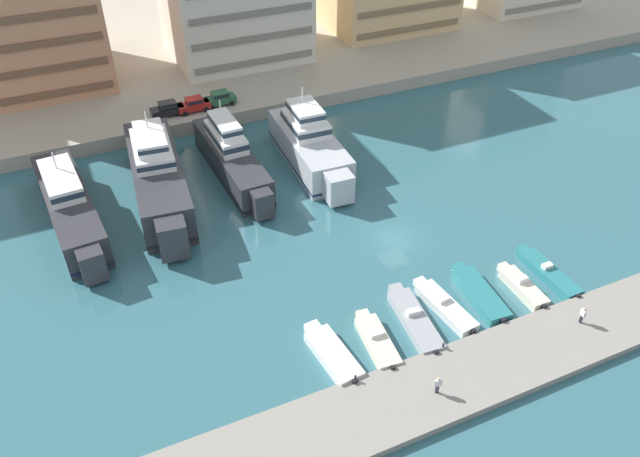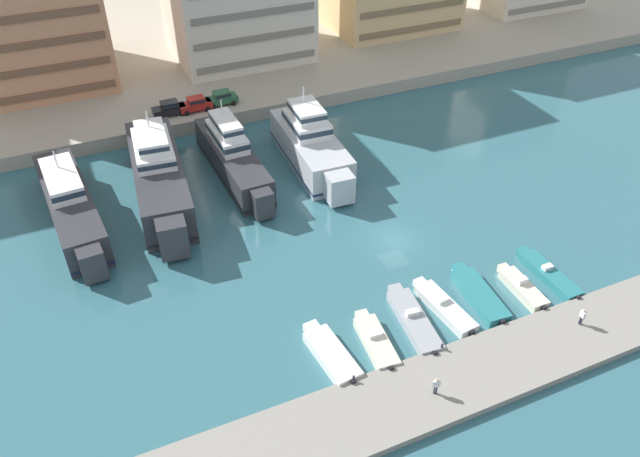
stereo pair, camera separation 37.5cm
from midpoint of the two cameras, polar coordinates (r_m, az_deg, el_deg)
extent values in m
plane|color=#336670|center=(61.73, 7.06, -1.03)|extent=(400.00, 400.00, 0.00)
cube|color=#ADA38E|center=(113.91, -9.60, 18.06)|extent=(180.00, 70.00, 1.77)
cube|color=gray|center=(51.83, 16.59, -11.68)|extent=(120.00, 6.32, 0.63)
cube|color=#333338|center=(67.29, -21.66, 1.81)|extent=(5.40, 18.12, 3.59)
cube|color=#333338|center=(59.24, -19.93, -3.00)|extent=(2.35, 2.16, 3.05)
cube|color=#192347|center=(67.93, -21.44, 1.01)|extent=(5.45, 18.30, 0.24)
cube|color=white|center=(67.06, -22.38, 4.18)|extent=(3.70, 7.72, 1.58)
cube|color=#233342|center=(66.98, -22.41, 4.30)|extent=(3.74, 7.80, 0.57)
cylinder|color=silver|center=(67.20, -22.88, 5.84)|extent=(0.16, 0.16, 1.80)
cube|color=#333338|center=(75.72, -22.84, 4.96)|extent=(3.45, 1.17, 0.20)
cube|color=#333338|center=(68.27, -14.34, 4.43)|extent=(6.72, 19.36, 4.34)
cube|color=#333338|center=(59.50, -13.15, -0.78)|extent=(2.93, 2.71, 3.69)
cube|color=black|center=(69.03, -14.16, 3.45)|extent=(6.78, 19.55, 0.24)
cube|color=white|center=(68.03, -14.85, 7.07)|extent=(4.59, 8.30, 1.41)
cube|color=#233342|center=(67.96, -14.87, 7.17)|extent=(4.64, 8.38, 0.51)
cube|color=white|center=(67.38, -15.03, 8.05)|extent=(3.58, 6.47, 1.28)
cube|color=#233342|center=(67.32, -15.05, 8.14)|extent=(3.62, 6.54, 0.46)
cylinder|color=silver|center=(67.73, -15.35, 9.64)|extent=(0.16, 0.16, 1.80)
cube|color=#333338|center=(77.34, -15.10, 7.64)|extent=(4.26, 1.30, 0.20)
cube|color=#333338|center=(70.65, -7.82, 6.10)|extent=(4.19, 16.63, 3.40)
cube|color=#333338|center=(63.37, -5.11, 2.31)|extent=(2.08, 1.90, 2.89)
cube|color=black|center=(71.23, -7.75, 5.34)|extent=(4.23, 16.79, 0.24)
cube|color=white|center=(70.41, -8.33, 8.32)|extent=(3.08, 7.02, 1.65)
cube|color=#233342|center=(70.33, -8.34, 8.44)|extent=(3.12, 7.10, 0.59)
cube|color=white|center=(69.69, -8.44, 9.40)|extent=(2.40, 5.48, 1.36)
cube|color=#233342|center=(69.63, -8.45, 9.50)|extent=(2.43, 5.53, 0.49)
cylinder|color=silver|center=(69.86, -8.84, 10.90)|extent=(0.16, 0.16, 1.80)
cube|color=#333338|center=(78.31, -9.90, 8.61)|extent=(3.15, 1.00, 0.20)
cube|color=silver|center=(72.09, -0.73, 7.30)|extent=(5.64, 15.08, 3.68)
cube|color=silver|center=(65.32, 1.92, 3.81)|extent=(2.85, 2.61, 3.13)
cube|color=#192347|center=(72.71, -0.72, 6.49)|extent=(5.70, 15.23, 0.24)
cube|color=white|center=(71.69, -1.06, 9.57)|extent=(4.16, 6.41, 1.69)
cube|color=#233342|center=(71.61, -1.06, 9.69)|extent=(4.22, 6.48, 0.61)
cube|color=white|center=(70.97, -1.08, 10.67)|extent=(3.25, 5.00, 1.39)
cube|color=#233342|center=(70.91, -1.08, 10.77)|extent=(3.29, 5.05, 0.50)
cylinder|color=silver|center=(71.06, -1.36, 12.13)|extent=(0.16, 0.16, 1.80)
cube|color=silver|center=(78.99, -2.76, 9.48)|extent=(4.27, 1.09, 0.20)
cube|color=white|center=(50.04, 1.36, -11.59)|extent=(2.74, 6.05, 0.90)
cube|color=white|center=(51.99, -0.54, -9.12)|extent=(1.30, 1.10, 0.76)
cube|color=black|center=(48.25, 3.27, -13.91)|extent=(0.38, 0.31, 0.60)
cube|color=beige|center=(51.17, 5.40, -10.39)|extent=(2.43, 5.71, 0.83)
cube|color=beige|center=(53.13, 4.08, -8.00)|extent=(1.12, 0.95, 0.71)
cube|color=silver|center=(50.98, 5.25, -9.61)|extent=(1.10, 0.70, 0.38)
cube|color=#283847|center=(51.11, 5.14, -9.35)|extent=(0.95, 0.17, 0.23)
cube|color=black|center=(49.34, 6.75, -12.68)|extent=(0.39, 0.31, 0.60)
cube|color=#9EA3A8|center=(53.15, 8.84, -8.45)|extent=(2.84, 7.42, 0.83)
cube|color=#9EA3A8|center=(55.68, 7.12, -5.62)|extent=(1.23, 1.05, 0.70)
cube|color=silver|center=(53.04, 8.66, -7.59)|extent=(1.19, 0.72, 0.42)
cube|color=#283847|center=(53.17, 8.54, -7.34)|extent=(1.04, 0.19, 0.25)
cube|color=black|center=(50.83, 10.66, -11.25)|extent=(0.39, 0.32, 0.60)
cube|color=white|center=(54.77, 11.59, -7.17)|extent=(2.51, 6.62, 0.80)
cube|color=white|center=(56.66, 9.31, -4.98)|extent=(1.10, 0.93, 0.68)
cube|color=silver|center=(54.61, 11.35, -6.43)|extent=(1.07, 0.70, 0.37)
cube|color=#283847|center=(54.72, 11.17, -6.21)|extent=(0.93, 0.17, 0.22)
cube|color=black|center=(53.03, 13.94, -9.26)|extent=(0.39, 0.32, 0.60)
cube|color=teal|center=(56.45, 14.64, -6.02)|extent=(2.66, 6.75, 0.92)
cube|color=teal|center=(58.68, 12.81, -3.67)|extent=(1.24, 1.05, 0.78)
cube|color=black|center=(54.42, 16.53, -8.26)|extent=(0.38, 0.31, 0.60)
cube|color=beige|center=(58.19, 18.26, -5.30)|extent=(1.76, 5.22, 0.90)
cube|color=beige|center=(59.76, 16.60, -3.57)|extent=(0.92, 0.76, 0.77)
cube|color=silver|center=(57.92, 18.17, -4.54)|extent=(0.91, 0.62, 0.55)
cube|color=#283847|center=(58.02, 18.02, -4.31)|extent=(0.82, 0.10, 0.33)
cube|color=black|center=(56.70, 19.96, -6.92)|extent=(0.37, 0.29, 0.60)
cube|color=teal|center=(60.52, 20.43, -4.03)|extent=(1.86, 6.72, 0.79)
cube|color=teal|center=(62.41, 18.26, -2.01)|extent=(0.98, 0.81, 0.67)
cube|color=silver|center=(60.40, 20.25, -3.33)|extent=(0.98, 0.61, 0.37)
cube|color=#283847|center=(60.51, 20.09, -3.13)|extent=(0.88, 0.09, 0.22)
cube|color=black|center=(58.78, 22.68, -5.95)|extent=(0.36, 0.29, 0.60)
cube|color=black|center=(81.32, -13.50, 10.51)|extent=(4.14, 1.81, 0.80)
cube|color=black|center=(81.02, -13.47, 11.00)|extent=(2.14, 1.61, 0.68)
cube|color=#1E2833|center=(81.02, -13.47, 11.00)|extent=(2.10, 1.63, 0.37)
cylinder|color=black|center=(80.54, -14.24, 9.79)|extent=(0.65, 0.24, 0.64)
cylinder|color=black|center=(82.04, -14.53, 10.28)|extent=(0.65, 0.24, 0.64)
cylinder|color=black|center=(80.98, -12.38, 10.24)|extent=(0.65, 0.24, 0.64)
cylinder|color=black|center=(82.48, -12.69, 10.72)|extent=(0.65, 0.24, 0.64)
cube|color=red|center=(81.67, -11.19, 10.97)|extent=(4.13, 1.77, 0.80)
cube|color=red|center=(81.38, -11.15, 11.45)|extent=(2.13, 1.59, 0.68)
cube|color=#1E2833|center=(81.38, -11.15, 11.45)|extent=(2.08, 1.61, 0.37)
cylinder|color=black|center=(80.85, -11.92, 10.26)|extent=(0.64, 0.23, 0.64)
cylinder|color=black|center=(82.35, -12.24, 10.74)|extent=(0.64, 0.23, 0.64)
cylinder|color=black|center=(81.38, -10.07, 10.69)|extent=(0.64, 0.23, 0.64)
cylinder|color=black|center=(82.86, -10.41, 11.16)|extent=(0.64, 0.23, 0.64)
cube|color=#2D6642|center=(82.68, -8.88, 11.58)|extent=(4.12, 1.74, 0.80)
cube|color=#2D6642|center=(82.39, -8.83, 12.06)|extent=(2.12, 1.58, 0.68)
cube|color=#1E2833|center=(82.39, -8.83, 12.06)|extent=(2.07, 1.60, 0.37)
cylinder|color=black|center=(81.81, -9.59, 10.90)|extent=(0.64, 0.23, 0.64)
cylinder|color=black|center=(83.30, -9.94, 11.37)|extent=(0.64, 0.23, 0.64)
cylinder|color=black|center=(82.43, -7.77, 11.30)|extent=(0.64, 0.23, 0.64)
cylinder|color=black|center=(83.90, -8.14, 11.76)|extent=(0.64, 0.23, 0.64)
cube|color=brown|center=(88.02, -22.98, 11.34)|extent=(15.20, 0.24, 0.90)
cube|color=brown|center=(86.78, -23.50, 13.24)|extent=(15.20, 0.24, 0.90)
cube|color=brown|center=(85.64, -24.06, 15.19)|extent=(15.20, 0.24, 0.90)
cube|color=brown|center=(84.62, -24.63, 17.18)|extent=(15.20, 0.24, 0.90)
cube|color=gray|center=(90.62, -5.62, 14.92)|extent=(17.29, 0.24, 0.90)
cube|color=gray|center=(89.37, -5.76, 16.91)|extent=(17.29, 0.24, 0.90)
cube|color=gray|center=(88.24, -5.90, 18.94)|extent=(17.29, 0.24, 0.90)
cube|color=#7B6748|center=(103.19, 8.48, 17.56)|extent=(18.09, 0.24, 0.90)
cube|color=#7B6748|center=(102.14, 8.65, 19.26)|extent=(18.09, 0.24, 0.90)
cube|color=gray|center=(119.38, 20.21, 18.52)|extent=(16.30, 0.24, 0.90)
cylinder|color=#282D3D|center=(56.10, 22.97, -7.81)|extent=(0.13, 0.13, 0.82)
cylinder|color=#282D3D|center=(56.17, 22.87, -7.70)|extent=(0.13, 0.13, 0.82)
cube|color=silver|center=(55.65, 23.10, -7.23)|extent=(0.25, 0.46, 0.63)
cylinder|color=silver|center=(55.56, 23.26, -7.45)|extent=(0.10, 0.10, 0.63)
cylinder|color=silver|center=(55.82, 22.91, -7.09)|extent=(0.10, 0.10, 0.63)
sphere|color=beige|center=(55.38, 23.20, -6.91)|extent=(0.23, 0.23, 0.23)
cylinder|color=#282D3D|center=(48.00, 10.63, -14.29)|extent=(0.13, 0.13, 0.81)
cylinder|color=#282D3D|center=(48.04, 10.82, -14.27)|extent=(0.13, 0.13, 0.81)
cube|color=silver|center=(47.47, 10.83, -13.75)|extent=(0.49, 0.34, 0.62)
cylinder|color=silver|center=(47.44, 10.50, -13.83)|extent=(0.10, 0.10, 0.62)
cylinder|color=silver|center=(47.58, 11.15, -13.74)|extent=(0.10, 0.10, 0.62)
sphere|color=beige|center=(47.15, 10.89, -13.43)|extent=(0.22, 0.22, 0.22)
cylinder|color=#2D2D33|center=(48.15, 3.31, -13.57)|extent=(0.18, 0.18, 0.45)
sphere|color=#2D2D33|center=(47.93, 3.33, -13.36)|extent=(0.20, 0.20, 0.20)
cylinder|color=#2D2D33|center=(51.04, 11.29, -10.59)|extent=(0.18, 0.18, 0.45)
sphere|color=#2D2D33|center=(50.83, 11.33, -10.37)|extent=(0.20, 0.20, 0.20)
camera|label=1|loc=(0.19, -89.82, 0.14)|focal=35.00mm
camera|label=2|loc=(0.19, 90.18, -0.14)|focal=35.00mm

